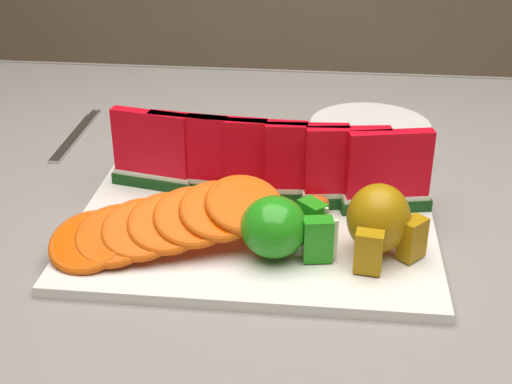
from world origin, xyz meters
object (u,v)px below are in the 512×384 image
at_px(pear_cluster, 380,221).
at_px(side_plate, 370,127).
at_px(platter, 255,226).
at_px(apple_cluster, 281,227).
at_px(fork, 76,135).

bearing_deg(pear_cluster, side_plate, 89.11).
relative_size(platter, side_plate, 1.67).
xyz_separation_m(apple_cluster, side_plate, (0.11, 0.38, -0.04)).
relative_size(platter, pear_cluster, 4.45).
xyz_separation_m(side_plate, fork, (-0.43, -0.07, -0.00)).
distance_m(apple_cluster, fork, 0.45).
distance_m(side_plate, fork, 0.44).
distance_m(platter, side_plate, 0.34).
height_order(side_plate, fork, side_plate).
bearing_deg(fork, apple_cluster, -43.20).
distance_m(pear_cluster, fork, 0.52).
distance_m(apple_cluster, side_plate, 0.39).
bearing_deg(pear_cluster, platter, 159.26).
bearing_deg(side_plate, apple_cluster, -105.60).
bearing_deg(side_plate, platter, -113.95).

